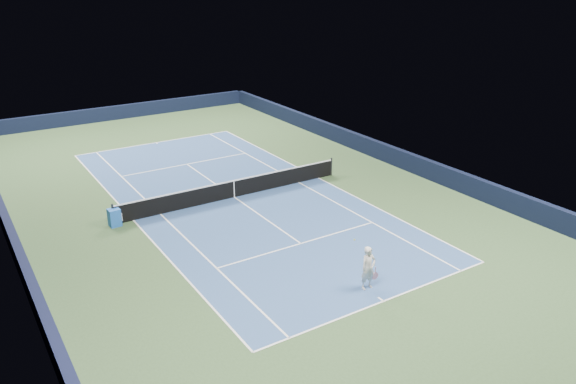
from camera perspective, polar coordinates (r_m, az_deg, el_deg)
ground at (r=30.01m, az=-5.47°, el=-0.54°), size 40.00×40.00×0.00m
wall_far at (r=47.61m, az=-16.62°, el=7.79°), size 22.00×0.35×1.10m
wall_right at (r=35.69m, az=10.15°, el=3.84°), size 0.35×40.00×1.10m
wall_left at (r=27.15m, az=-26.30°, el=-4.08°), size 0.35×40.00×1.10m
court_surface at (r=30.01m, az=-5.47°, el=-0.53°), size 10.97×23.77×0.01m
baseline_far at (r=40.40m, az=-13.27°, el=4.91°), size 10.97×0.08×0.00m
baseline_near at (r=21.24m, az=9.69°, el=-10.87°), size 10.97×0.08×0.00m
sideline_doubles_right at (r=32.66m, az=3.10°, el=1.44°), size 0.08×23.77×0.00m
sideline_doubles_left at (r=28.19m, az=-15.43°, el=-2.78°), size 0.08×23.77×0.00m
sideline_singles_right at (r=31.93m, az=1.10°, el=0.98°), size 0.08×23.77×0.00m
sideline_singles_left at (r=28.55m, az=-12.83°, el=-2.20°), size 0.08×23.77×0.00m
service_line_far at (r=35.49m, az=-10.23°, el=2.80°), size 8.23×0.08×0.00m
service_line_near at (r=24.97m, az=1.31°, el=-5.25°), size 8.23×0.08×0.00m
center_service_line at (r=30.01m, az=-5.47°, el=-0.52°), size 0.08×12.80×0.00m
center_mark_far at (r=40.27m, az=-13.19°, el=4.86°), size 0.08×0.30×0.00m
center_mark_near at (r=21.33m, az=9.42°, el=-10.70°), size 0.08×0.30×0.00m
tennis_net at (r=29.82m, az=-5.51°, el=0.36°), size 12.90×0.10×1.07m
sponsor_cube at (r=27.69m, az=-17.22°, el=-2.49°), size 0.60×0.52×0.86m
tennis_player at (r=21.50m, az=8.16°, el=-7.66°), size 0.79×1.24×1.74m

